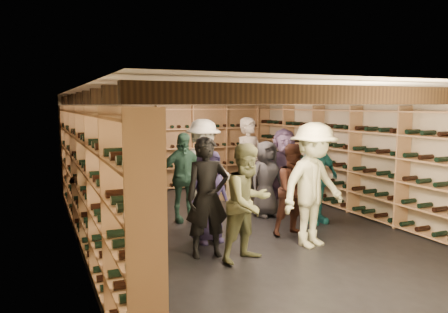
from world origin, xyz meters
name	(u,v)px	position (x,y,z in m)	size (l,w,h in m)	color
ground	(239,226)	(0.00, 0.00, 0.00)	(8.00, 8.00, 0.00)	black
walls	(239,160)	(0.00, 0.00, 1.20)	(5.52, 8.02, 2.40)	#C3B498
ceiling	(239,91)	(0.00, 0.00, 2.40)	(5.50, 8.00, 0.01)	beige
ceiling_joists	(239,99)	(0.00, 0.00, 2.26)	(5.40, 7.12, 0.18)	black
wine_rack_left	(88,176)	(-2.57, 0.00, 1.08)	(0.32, 7.50, 2.15)	tan
wine_rack_right	(354,159)	(2.57, 0.00, 1.08)	(0.32, 7.50, 2.15)	tan
wine_rack_back	(174,148)	(0.00, 3.83, 1.07)	(4.70, 0.30, 2.15)	tan
crate_stack_left	(208,184)	(0.35, 2.34, 0.34)	(0.58, 0.47, 0.68)	#AA8159
crate_stack_right	(238,192)	(0.61, 1.30, 0.34)	(0.59, 0.50, 0.68)	#AA8159
crate_loose	(231,195)	(0.80, 2.10, 0.09)	(0.50, 0.33, 0.17)	#AA8159
person_0	(130,192)	(-2.02, -0.40, 0.85)	(0.83, 0.54, 1.70)	black
person_1	(207,197)	(-1.09, -1.24, 0.86)	(0.63, 0.41, 1.72)	black
person_2	(248,203)	(-0.64, -1.63, 0.82)	(0.80, 0.62, 1.65)	brown
person_3	(313,185)	(0.55, -1.47, 0.95)	(1.23, 0.71, 1.91)	beige
person_4	(316,178)	(1.37, -0.38, 0.84)	(0.99, 0.41, 1.69)	#1F7075
person_5	(117,180)	(-2.02, 0.62, 0.88)	(1.63, 0.52, 1.76)	brown
person_6	(208,196)	(-0.83, -0.62, 0.74)	(0.72, 0.47, 1.48)	#2C264F
person_7	(249,164)	(0.70, 0.97, 0.96)	(0.70, 0.46, 1.91)	gray
person_8	(295,190)	(0.61, -0.87, 0.76)	(0.74, 0.58, 1.53)	#402017
person_9	(203,168)	(-0.31, 0.97, 0.95)	(1.22, 0.70, 1.89)	beige
person_10	(183,177)	(-0.80, 0.74, 0.83)	(0.97, 0.41, 1.66)	#2B5542
person_11	(284,170)	(1.31, 0.61, 0.85)	(1.57, 0.50, 1.70)	slate
person_12	(266,179)	(0.79, 0.42, 0.74)	(0.72, 0.47, 1.48)	#37373C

